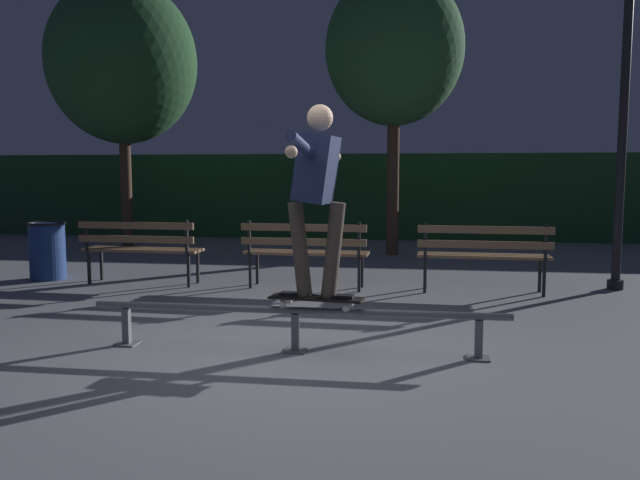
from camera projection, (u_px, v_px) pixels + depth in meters
The scene contains 12 objects.
ground_plane at pixel (292, 356), 5.13m from camera, with size 90.00×90.00×0.00m, color slate.
hedge_backdrop at pixel (372, 196), 14.63m from camera, with size 24.00×1.20×1.91m, color #234C28.
grind_rail at pixel (295, 318), 5.24m from camera, with size 3.49×0.18×0.38m.
skateboard at pixel (316, 299), 5.20m from camera, with size 0.80×0.29×0.09m.
skateboarder at pixel (317, 184), 5.10m from camera, with size 0.63×1.40×1.56m.
park_bench_leftmost at pixel (140, 245), 8.38m from camera, with size 1.61×0.47×0.88m.
park_bench_left_center at pixel (305, 247), 8.06m from camera, with size 1.61×0.47×0.88m.
park_bench_right_center at pixel (484, 250), 7.74m from camera, with size 1.61×0.47×0.88m.
tree_far_left at pixel (122, 62), 12.41m from camera, with size 2.90×2.90×5.25m.
tree_behind_benches at pixel (394, 50), 11.23m from camera, with size 2.46×2.46×5.03m.
lamp_post_right at pixel (625, 92), 7.84m from camera, with size 0.32×0.32×3.90m.
trash_can at pixel (47, 250), 8.83m from camera, with size 0.52×0.52×0.80m.
Camera 1 is at (0.95, -4.91, 1.47)m, focal length 35.57 mm.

